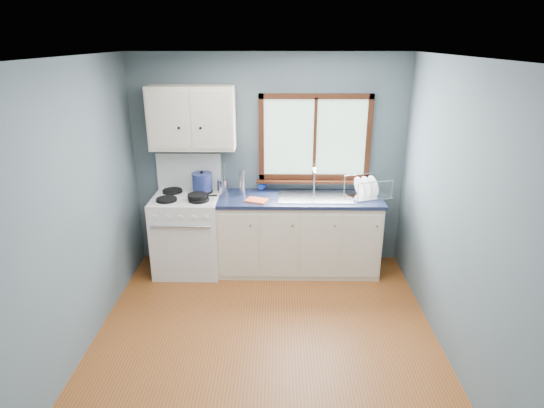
{
  "coord_description": "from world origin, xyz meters",
  "views": [
    {
      "loc": [
        0.11,
        -3.43,
        2.64
      ],
      "look_at": [
        0.05,
        0.9,
        1.05
      ],
      "focal_mm": 30.0,
      "sensor_mm": 36.0,
      "label": 1
    }
  ],
  "objects_px": {
    "sink": "(315,202)",
    "stockpot": "(202,182)",
    "dish_rack": "(367,191)",
    "base_cabinets": "(298,238)",
    "skillet": "(198,196)",
    "thermos": "(242,182)",
    "gas_range": "(188,231)",
    "utensil_crock": "(223,186)"
  },
  "relations": [
    {
      "from": "dish_rack",
      "to": "base_cabinets",
      "type": "bearing_deg",
      "value": 164.22
    },
    {
      "from": "base_cabinets",
      "to": "stockpot",
      "type": "distance_m",
      "value": 1.31
    },
    {
      "from": "gas_range",
      "to": "dish_rack",
      "type": "relative_size",
      "value": 2.5
    },
    {
      "from": "utensil_crock",
      "to": "stockpot",
      "type": "bearing_deg",
      "value": -175.83
    },
    {
      "from": "sink",
      "to": "gas_range",
      "type": "bearing_deg",
      "value": -179.29
    },
    {
      "from": "base_cabinets",
      "to": "utensil_crock",
      "type": "relative_size",
      "value": 4.44
    },
    {
      "from": "gas_range",
      "to": "dish_rack",
      "type": "xyz_separation_m",
      "value": [
        2.08,
        0.06,
        0.49
      ]
    },
    {
      "from": "skillet",
      "to": "thermos",
      "type": "height_order",
      "value": "thermos"
    },
    {
      "from": "skillet",
      "to": "thermos",
      "type": "relative_size",
      "value": 1.15
    },
    {
      "from": "skillet",
      "to": "dish_rack",
      "type": "distance_m",
      "value": 1.93
    },
    {
      "from": "base_cabinets",
      "to": "sink",
      "type": "distance_m",
      "value": 0.48
    },
    {
      "from": "utensil_crock",
      "to": "dish_rack",
      "type": "xyz_separation_m",
      "value": [
        1.67,
        -0.09,
        -0.02
      ]
    },
    {
      "from": "utensil_crock",
      "to": "dish_rack",
      "type": "relative_size",
      "value": 0.77
    },
    {
      "from": "stockpot",
      "to": "thermos",
      "type": "relative_size",
      "value": 0.88
    },
    {
      "from": "sink",
      "to": "stockpot",
      "type": "xyz_separation_m",
      "value": [
        -1.31,
        0.12,
        0.21
      ]
    },
    {
      "from": "sink",
      "to": "skillet",
      "type": "xyz_separation_m",
      "value": [
        -1.32,
        -0.16,
        0.12
      ]
    },
    {
      "from": "skillet",
      "to": "base_cabinets",
      "type": "bearing_deg",
      "value": 2.46
    },
    {
      "from": "skillet",
      "to": "utensil_crock",
      "type": "distance_m",
      "value": 0.38
    },
    {
      "from": "gas_range",
      "to": "thermos",
      "type": "distance_m",
      "value": 0.87
    },
    {
      "from": "stockpot",
      "to": "dish_rack",
      "type": "distance_m",
      "value": 1.91
    },
    {
      "from": "gas_range",
      "to": "utensil_crock",
      "type": "height_order",
      "value": "gas_range"
    },
    {
      "from": "base_cabinets",
      "to": "dish_rack",
      "type": "distance_m",
      "value": 0.97
    },
    {
      "from": "sink",
      "to": "thermos",
      "type": "distance_m",
      "value": 0.87
    },
    {
      "from": "gas_range",
      "to": "skillet",
      "type": "xyz_separation_m",
      "value": [
        0.17,
        -0.14,
        0.49
      ]
    },
    {
      "from": "sink",
      "to": "dish_rack",
      "type": "bearing_deg",
      "value": 4.4
    },
    {
      "from": "stockpot",
      "to": "thermos",
      "type": "height_order",
      "value": "thermos"
    },
    {
      "from": "base_cabinets",
      "to": "stockpot",
      "type": "bearing_deg",
      "value": 174.02
    },
    {
      "from": "base_cabinets",
      "to": "thermos",
      "type": "relative_size",
      "value": 6.25
    },
    {
      "from": "utensil_crock",
      "to": "thermos",
      "type": "relative_size",
      "value": 1.41
    },
    {
      "from": "skillet",
      "to": "utensil_crock",
      "type": "height_order",
      "value": "utensil_crock"
    },
    {
      "from": "stockpot",
      "to": "thermos",
      "type": "xyz_separation_m",
      "value": [
        0.47,
        -0.04,
        0.0
      ]
    },
    {
      "from": "base_cabinets",
      "to": "stockpot",
      "type": "relative_size",
      "value": 7.11
    },
    {
      "from": "sink",
      "to": "stockpot",
      "type": "relative_size",
      "value": 3.23
    },
    {
      "from": "stockpot",
      "to": "utensil_crock",
      "type": "xyz_separation_m",
      "value": [
        0.24,
        0.02,
        -0.06
      ]
    },
    {
      "from": "stockpot",
      "to": "dish_rack",
      "type": "xyz_separation_m",
      "value": [
        1.91,
        -0.07,
        -0.08
      ]
    },
    {
      "from": "gas_range",
      "to": "thermos",
      "type": "bearing_deg",
      "value": 8.85
    },
    {
      "from": "gas_range",
      "to": "dish_rack",
      "type": "bearing_deg",
      "value": 1.77
    },
    {
      "from": "sink",
      "to": "dish_rack",
      "type": "height_order",
      "value": "sink"
    },
    {
      "from": "base_cabinets",
      "to": "skillet",
      "type": "distance_m",
      "value": 1.28
    },
    {
      "from": "utensil_crock",
      "to": "thermos",
      "type": "distance_m",
      "value": 0.24
    },
    {
      "from": "thermos",
      "to": "utensil_crock",
      "type": "bearing_deg",
      "value": 166.88
    },
    {
      "from": "skillet",
      "to": "dish_rack",
      "type": "xyz_separation_m",
      "value": [
        1.92,
        0.2,
        0.0
      ]
    }
  ]
}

